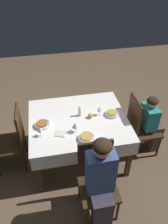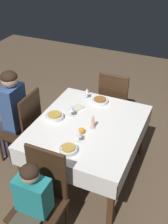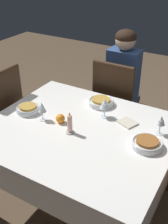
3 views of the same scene
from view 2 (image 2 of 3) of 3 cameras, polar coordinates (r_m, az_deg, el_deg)
name	(u,v)px [view 2 (image 2 of 3)]	position (r m, az deg, el deg)	size (l,w,h in m)	color
ground_plane	(87,172)	(3.61, 0.67, -12.03)	(8.00, 8.00, 0.00)	brown
dining_table	(88,130)	(3.17, 0.75, -3.75)	(1.35, 1.16, 0.74)	white
chair_north	(24,126)	(3.54, -12.01, -2.74)	(0.44, 0.44, 1.00)	#382314
chair_west	(42,196)	(2.71, -8.61, -16.51)	(0.44, 0.44, 1.00)	#382314
chair_east	(115,102)	(3.95, 6.28, 2.09)	(0.44, 0.44, 1.00)	#382314
person_adult_denim	(11,111)	(3.53, -14.52, 0.18)	(0.30, 0.34, 1.24)	#383342
person_child_teal	(31,209)	(2.60, -10.81, -18.82)	(0.33, 0.30, 1.01)	#4C4233
bowl_north	(55,116)	(3.23, -5.96, -0.80)	(0.21, 0.21, 0.06)	silver
wine_glass_north	(71,108)	(3.20, -2.62, 0.82)	(0.08, 0.08, 0.16)	white
bowl_west	(68,149)	(2.77, -3.24, -7.51)	(0.19, 0.19, 0.06)	silver
wine_glass_west	(79,134)	(2.83, -1.03, -4.43)	(0.06, 0.06, 0.15)	white
bowl_east	(100,101)	(3.50, 3.28, 2.34)	(0.21, 0.21, 0.06)	silver
wine_glass_east	(87,91)	(3.54, 0.62, 4.25)	(0.06, 0.06, 0.15)	white
candle_centerpiece	(93,123)	(3.04, 1.81, -2.33)	(0.06, 0.06, 0.17)	beige
orange_fruit	(82,131)	(2.98, -0.47, -3.82)	(0.07, 0.07, 0.07)	orange
napkin_red_folded	(78,107)	(3.41, -1.21, 0.96)	(0.16, 0.15, 0.01)	beige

